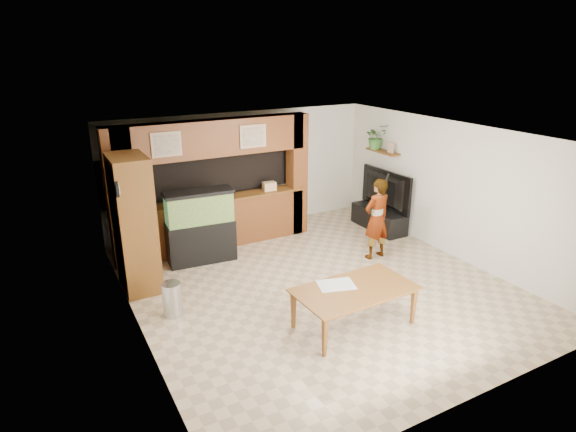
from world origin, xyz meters
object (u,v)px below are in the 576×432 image
pantry_cabinet (134,224)px  dining_table (355,308)px  aquarium (200,227)px  television (381,190)px  person (377,219)px

pantry_cabinet → dining_table: (2.49, -2.79, -0.84)m
pantry_cabinet → aquarium: bearing=21.2°
pantry_cabinet → television: bearing=2.5°
aquarium → dining_table: (1.21, -3.29, -0.38)m
dining_table → person: bearing=43.6°
dining_table → aquarium: bearing=108.5°
aquarium → television: 4.09m
dining_table → pantry_cabinet: bearing=130.0°
pantry_cabinet → aquarium: size_ratio=1.63×
person → television: bearing=-136.4°
aquarium → person: size_ratio=0.88×
aquarium → person: bearing=-21.1°
pantry_cabinet → person: (4.30, -0.96, -0.35)m
television → dining_table: television is taller
television → person: (-1.05, -1.19, -0.10)m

